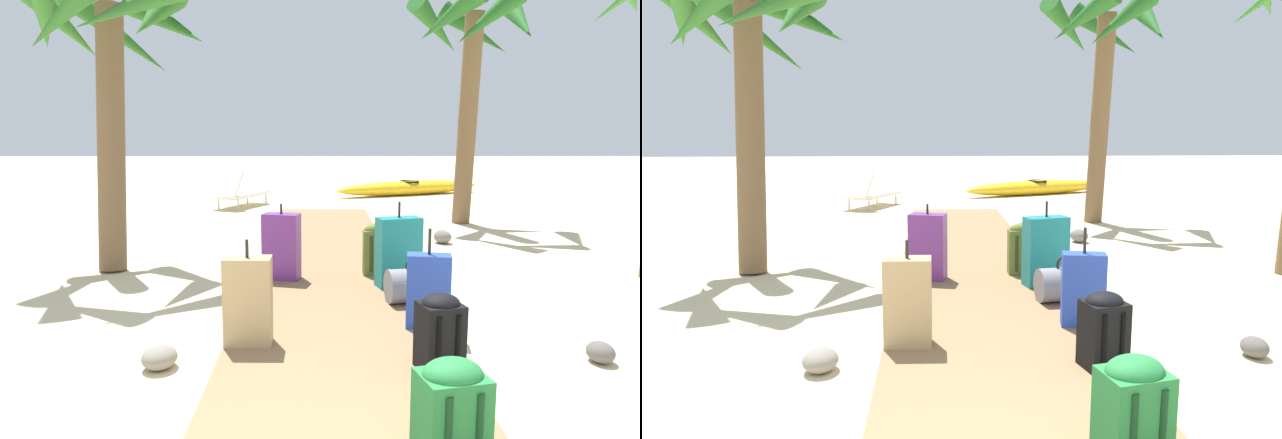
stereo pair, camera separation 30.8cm
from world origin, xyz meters
TOP-DOWN VIEW (x-y plane):
  - ground_plane at (0.00, 3.78)m, footprint 60.00×60.00m
  - boardwalk at (0.00, 4.73)m, footprint 1.64×9.45m
  - suitcase_blue at (0.73, 2.78)m, footprint 0.36×0.23m
  - suitcase_tan at (-0.64, 2.43)m, footprint 0.34×0.21m
  - backpack_black at (0.65, 1.97)m, footprint 0.31×0.30m
  - backpack_olive at (0.52, 4.42)m, footprint 0.32×0.21m
  - backpack_green at (0.48, 0.98)m, footprint 0.35×0.32m
  - suitcase_purple at (-0.50, 4.24)m, footprint 0.41×0.29m
  - duffel_bag_grey at (0.73, 3.41)m, footprint 0.52×0.37m
  - suitcase_teal at (0.67, 3.94)m, footprint 0.46×0.31m
  - palm_tree_far_right at (2.44, 8.05)m, footprint 2.11×2.09m
  - palm_tree_far_left at (-2.45, 5.10)m, footprint 2.28×2.51m
  - lounge_chair at (-1.77, 10.31)m, footprint 1.18×1.62m
  - kayak at (2.21, 12.54)m, footprint 3.93×2.02m
  - rock_right_far at (1.68, 6.45)m, footprint 0.32×0.36m
  - rock_right_mid at (1.85, 2.27)m, footprint 0.19×0.23m
  - rock_left_far at (-1.22, 2.19)m, footprint 0.27×0.30m

SIDE VIEW (x-z plane):
  - ground_plane at x=0.00m, z-range 0.00..0.00m
  - boardwalk at x=0.00m, z-range 0.00..0.08m
  - rock_right_mid at x=1.85m, z-range 0.00..0.15m
  - rock_left_far at x=-1.22m, z-range 0.00..0.16m
  - rock_right_far at x=1.68m, z-range 0.00..0.19m
  - kayak at x=2.21m, z-range 0.00..0.37m
  - duffel_bag_grey at x=0.73m, z-range 0.03..0.45m
  - lounge_chair at x=-1.77m, z-range -0.08..0.74m
  - backpack_green at x=0.48m, z-range 0.09..0.59m
  - backpack_black at x=0.65m, z-range 0.09..0.60m
  - backpack_olive at x=0.52m, z-range 0.09..0.65m
  - suitcase_blue at x=0.73m, z-range -0.02..0.77m
  - suitcase_tan at x=-0.64m, z-range 0.02..0.79m
  - suitcase_purple at x=-0.50m, z-range 0.03..0.82m
  - suitcase_teal at x=0.67m, z-range 0.00..0.85m
  - palm_tree_far_left at x=-2.45m, z-range 0.89..4.35m
  - palm_tree_far_right at x=2.44m, z-range 0.96..4.85m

